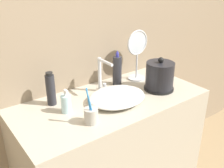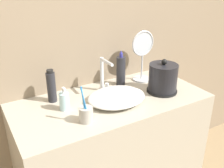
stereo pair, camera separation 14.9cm
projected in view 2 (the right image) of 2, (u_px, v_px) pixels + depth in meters
The scene contains 10 objects.
wall_back at pixel (87, 9), 1.56m from camera, with size 6.00×0.04×2.60m.
vanity_counter at pixel (111, 155), 1.70m from camera, with size 1.14×0.54×0.82m.
sink_basin at pixel (117, 97), 1.50m from camera, with size 0.34×0.28×0.06m.
faucet at pixel (104, 73), 1.59m from camera, with size 0.06×0.14×0.22m.
electric_kettle at pixel (163, 79), 1.60m from camera, with size 0.19×0.19×0.21m.
toothbrush_cup at pixel (86, 114), 1.30m from camera, with size 0.07×0.07×0.19m.
lotion_bottle at pixel (64, 101), 1.41m from camera, with size 0.05×0.05×0.13m.
shampoo_bottle at pixel (51, 86), 1.48m from camera, with size 0.05×0.05×0.19m.
mouthwash_bottle at pixel (121, 71), 1.69m from camera, with size 0.06×0.06×0.23m.
vanity_mirror at pixel (142, 53), 1.73m from camera, with size 0.17×0.12×0.34m.
Camera 2 is at (-0.68, -0.91, 1.53)m, focal length 42.00 mm.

